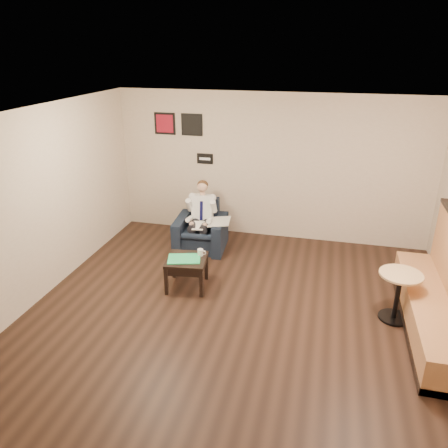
% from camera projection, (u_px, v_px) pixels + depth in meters
% --- Properties ---
extents(ground, '(6.00, 6.00, 0.00)m').
position_uv_depth(ground, '(236.00, 318.00, 6.16)').
color(ground, black).
rests_on(ground, ground).
extents(wall_back, '(6.00, 0.02, 2.80)m').
position_uv_depth(wall_back, '(271.00, 168.00, 8.32)').
color(wall_back, beige).
rests_on(wall_back, ground).
extents(wall_front, '(6.00, 0.02, 2.80)m').
position_uv_depth(wall_front, '(143.00, 396.00, 2.94)').
color(wall_front, beige).
rests_on(wall_front, ground).
extents(wall_left, '(0.02, 6.00, 2.80)m').
position_uv_depth(wall_left, '(34.00, 208.00, 6.29)').
color(wall_left, beige).
rests_on(wall_left, ground).
extents(ceiling, '(6.00, 6.00, 0.02)m').
position_uv_depth(ceiling, '(239.00, 117.00, 5.09)').
color(ceiling, white).
rests_on(ceiling, wall_back).
extents(seating_sign, '(0.32, 0.02, 0.20)m').
position_uv_depth(seating_sign, '(205.00, 159.00, 8.55)').
color(seating_sign, black).
rests_on(seating_sign, wall_back).
extents(art_print_left, '(0.42, 0.03, 0.42)m').
position_uv_depth(art_print_left, '(165.00, 124.00, 8.48)').
color(art_print_left, maroon).
rests_on(art_print_left, wall_back).
extents(art_print_right, '(0.42, 0.03, 0.42)m').
position_uv_depth(art_print_right, '(192.00, 125.00, 8.36)').
color(art_print_right, black).
rests_on(art_print_right, wall_back).
extents(armchair, '(0.98, 0.98, 0.88)m').
position_uv_depth(armchair, '(201.00, 226.00, 8.13)').
color(armchair, black).
rests_on(armchair, ground).
extents(seated_man, '(0.64, 0.90, 1.21)m').
position_uv_depth(seated_man, '(199.00, 220.00, 7.96)').
color(seated_man, silver).
rests_on(seated_man, armchair).
extents(lap_papers, '(0.24, 0.31, 0.01)m').
position_uv_depth(lap_papers, '(198.00, 226.00, 7.90)').
color(lap_papers, white).
rests_on(lap_papers, seated_man).
extents(newspaper, '(0.44, 0.52, 0.01)m').
position_uv_depth(newspaper, '(219.00, 221.00, 7.93)').
color(newspaper, silver).
rests_on(newspaper, armchair).
extents(side_table, '(0.68, 0.68, 0.50)m').
position_uv_depth(side_table, '(187.00, 273.00, 6.88)').
color(side_table, black).
rests_on(side_table, ground).
extents(green_folder, '(0.57, 0.47, 0.01)m').
position_uv_depth(green_folder, '(184.00, 259.00, 6.77)').
color(green_folder, '#27C36E').
rests_on(green_folder, side_table).
extents(coffee_mug, '(0.10, 0.10, 0.10)m').
position_uv_depth(coffee_mug, '(200.00, 252.00, 6.87)').
color(coffee_mug, white).
rests_on(coffee_mug, side_table).
extents(smartphone, '(0.16, 0.08, 0.01)m').
position_uv_depth(smartphone, '(192.00, 253.00, 6.94)').
color(smartphone, black).
rests_on(smartphone, side_table).
extents(banquette, '(0.65, 2.74, 1.40)m').
position_uv_depth(banquette, '(437.00, 283.00, 5.70)').
color(banquette, '#A96E41').
rests_on(banquette, ground).
extents(cafe_table, '(0.66, 0.66, 0.72)m').
position_uv_depth(cafe_table, '(397.00, 296.00, 6.03)').
color(cafe_table, tan).
rests_on(cafe_table, ground).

